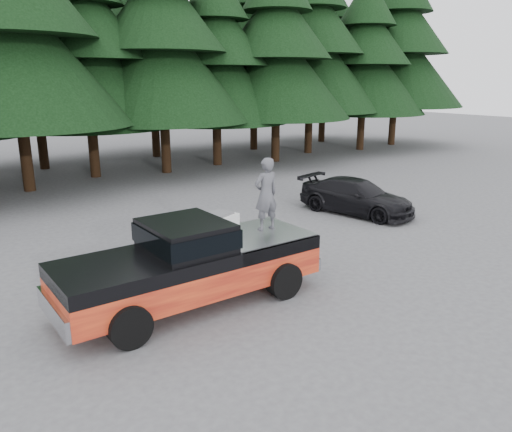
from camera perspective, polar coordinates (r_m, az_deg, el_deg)
ground at (r=11.79m, az=-3.86°, el=-8.92°), size 120.00×120.00×0.00m
pickup_truck at (r=11.16m, az=-7.40°, el=-6.76°), size 6.00×2.04×1.33m
truck_cab at (r=10.79m, az=-8.04°, el=-2.15°), size 1.66×1.90×0.59m
air_compressor at (r=11.46m, az=-4.22°, el=-1.19°), size 0.91×0.83×0.51m
man_on_bed at (r=11.85m, az=1.15°, el=2.51°), size 0.65×0.44×1.75m
parked_car at (r=18.84m, az=11.40°, el=2.20°), size 2.69×4.68×1.27m
treeline at (r=27.17m, az=-24.52°, el=20.22°), size 60.15×16.05×17.50m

